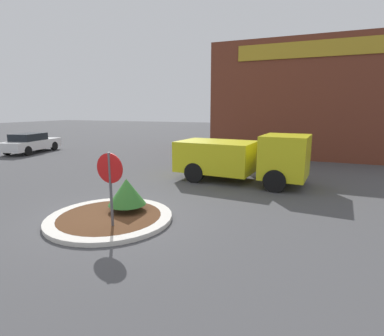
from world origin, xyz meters
name	(u,v)px	position (x,y,z in m)	size (l,w,h in m)	color
ground_plane	(110,220)	(0.00, 0.00, 0.00)	(120.00, 120.00, 0.00)	#474749
traffic_island	(110,218)	(0.00, 0.00, 0.06)	(3.50, 3.50, 0.12)	beige
stop_sign	(110,177)	(0.51, -0.56, 1.41)	(0.76, 0.07, 2.04)	#4C4C51
island_shrub	(127,192)	(0.20, 0.57, 0.70)	(1.11, 1.11, 0.96)	brown
utility_truck	(242,157)	(2.43, 5.86, 1.09)	(5.58, 2.63, 2.07)	gold
storefront_building	(309,101)	(4.74, 15.56, 3.62)	(11.96, 6.07, 7.23)	brown
parked_sedan_white	(31,143)	(-13.52, 8.90, 0.71)	(2.52, 4.72, 1.39)	silver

